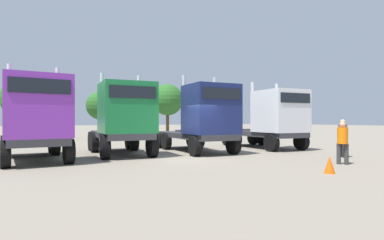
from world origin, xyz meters
The scene contains 11 objects.
ground centered at (0.00, 0.00, 0.00)m, with size 200.00×200.00×0.00m, color gray.
semi_truck_purple centered at (-6.41, 1.86, 1.87)m, with size 2.69×6.06×4.15m.
semi_truck_green centered at (-2.46, 2.49, 1.87)m, with size 3.04×6.06×4.14m.
semi_truck_navy centered at (1.67, 1.60, 1.84)m, with size 3.02×6.51×4.18m.
semi_truck_white centered at (6.59, 1.49, 1.86)m, with size 3.03×6.20×4.13m.
visitor_in_hivis centered at (4.20, -4.79, 0.98)m, with size 0.56×0.56×1.70m.
visitor_with_camera centered at (6.37, -3.29, 1.05)m, with size 0.51×0.51×1.80m.
traffic_cone_near centered at (1.86, -5.94, 0.29)m, with size 0.36×0.36×0.59m, color #F2590C.
oak_far_left centered at (-6.21, 18.51, 3.66)m, with size 4.08×4.08×5.72m.
oak_far_centre centered at (0.64, 20.05, 3.26)m, with size 2.93×2.93×4.75m.
oak_far_right centered at (8.00, 19.60, 4.06)m, with size 3.54×3.54×5.85m.
Camera 1 is at (-7.29, -12.79, 1.76)m, focal length 29.64 mm.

